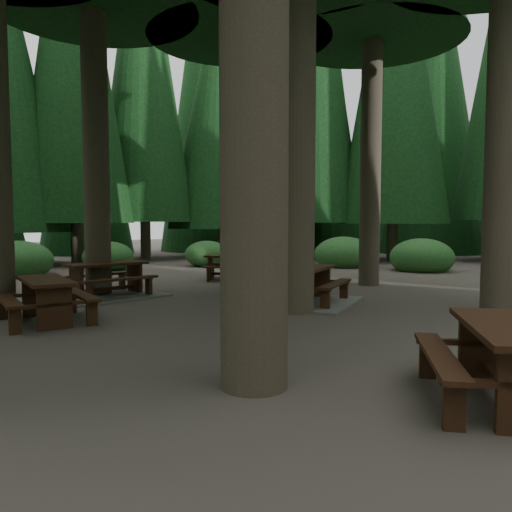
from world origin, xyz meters
TOP-DOWN VIEW (x-y plane):
  - ground at (0.00, 0.00)m, footprint 80.00×80.00m
  - picnic_table_a at (1.76, 0.75)m, footprint 3.09×2.90m
  - picnic_table_b at (-3.57, 2.24)m, footprint 1.68×2.02m
  - picnic_table_c at (-1.45, 4.60)m, footprint 2.72×2.33m
  - picnic_table_d at (3.20, 5.66)m, footprint 2.32×2.28m
  - picnic_table_e at (-1.14, -5.03)m, footprint 2.47×2.43m
  - shrub_ring at (0.70, 0.75)m, footprint 23.86×24.64m

SIDE VIEW (x-z plane):
  - ground at x=0.00m, z-range 0.00..0.00m
  - picnic_table_a at x=1.76m, z-range -0.13..0.70m
  - picnic_table_c at x=-1.45m, z-range -0.13..0.73m
  - shrub_ring at x=0.70m, z-range -0.35..1.15m
  - picnic_table_d at x=3.20m, z-range 0.13..0.91m
  - picnic_table_b at x=-3.57m, z-range 0.13..0.95m
  - picnic_table_e at x=-1.14m, z-range 0.14..0.97m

